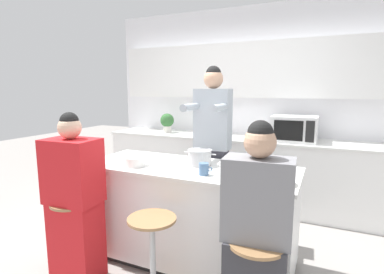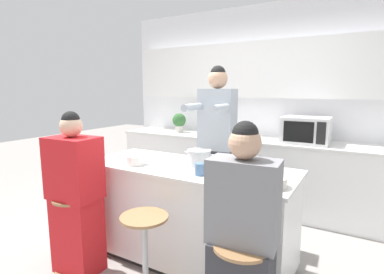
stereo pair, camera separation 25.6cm
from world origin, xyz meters
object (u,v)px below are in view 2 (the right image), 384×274
(bar_stool_leftmost, at_px, (76,232))
(bar_stool_center, at_px, (145,256))
(person_seated_near, at_px, (242,246))
(microwave, at_px, (306,130))
(potted_plant, at_px, (179,121))
(coffee_cup_near, at_px, (243,173))
(coffee_cup_far, at_px, (200,169))
(kitchen_island, at_px, (188,213))
(person_wrapped_blanket, at_px, (76,198))
(fruit_bowl, at_px, (270,181))
(cooking_pot, at_px, (199,158))
(person_cooking, at_px, (217,153))

(bar_stool_leftmost, bearing_deg, bar_stool_center, -0.15)
(person_seated_near, bearing_deg, microwave, 86.08)
(potted_plant, bearing_deg, coffee_cup_near, -45.63)
(coffee_cup_near, bearing_deg, coffee_cup_far, -163.84)
(kitchen_island, height_order, microwave, microwave)
(bar_stool_center, xyz_separation_m, potted_plant, (-1.09, 2.20, 0.74))
(bar_stool_leftmost, xyz_separation_m, coffee_cup_far, (0.99, 0.41, 0.60))
(person_seated_near, relative_size, potted_plant, 4.89)
(bar_stool_leftmost, height_order, person_wrapped_blanket, person_wrapped_blanket)
(kitchen_island, bearing_deg, fruit_bowl, -13.59)
(bar_stool_center, bearing_deg, person_wrapped_blanket, 180.00)
(kitchen_island, bearing_deg, person_seated_near, -39.50)
(coffee_cup_far, distance_m, potted_plant, 2.22)
(cooking_pot, bearing_deg, person_wrapped_blanket, -139.73)
(bar_stool_leftmost, relative_size, fruit_bowl, 2.82)
(bar_stool_center, height_order, person_wrapped_blanket, person_wrapped_blanket)
(person_cooking, bearing_deg, microwave, 50.57)
(bar_stool_leftmost, height_order, coffee_cup_far, coffee_cup_far)
(kitchen_island, height_order, fruit_bowl, fruit_bowl)
(bar_stool_leftmost, relative_size, bar_stool_center, 1.00)
(kitchen_island, height_order, person_cooking, person_cooking)
(kitchen_island, height_order, person_seated_near, person_seated_near)
(bar_stool_center, height_order, coffee_cup_far, coffee_cup_far)
(person_seated_near, distance_m, potted_plant, 2.90)
(bar_stool_leftmost, bearing_deg, kitchen_island, 38.95)
(person_wrapped_blanket, height_order, potted_plant, person_wrapped_blanket)
(cooking_pot, distance_m, coffee_cup_far, 0.31)
(person_cooking, bearing_deg, bar_stool_leftmost, -126.05)
(microwave, relative_size, potted_plant, 1.89)
(bar_stool_leftmost, height_order, person_seated_near, person_seated_near)
(bar_stool_center, relative_size, coffee_cup_far, 5.98)
(person_cooking, relative_size, person_seated_near, 1.30)
(bar_stool_leftmost, distance_m, fruit_bowl, 1.70)
(microwave, bearing_deg, kitchen_island, -115.06)
(person_seated_near, relative_size, cooking_pot, 4.58)
(kitchen_island, xyz_separation_m, coffee_cup_near, (0.55, -0.10, 0.48))
(person_wrapped_blanket, height_order, microwave, person_wrapped_blanket)
(fruit_bowl, height_order, coffee_cup_far, coffee_cup_far)
(person_cooking, height_order, microwave, person_cooking)
(person_seated_near, relative_size, fruit_bowl, 5.92)
(person_cooking, bearing_deg, person_seated_near, -61.40)
(fruit_bowl, relative_size, microwave, 0.44)
(coffee_cup_near, bearing_deg, potted_plant, 134.37)
(kitchen_island, relative_size, person_cooking, 1.05)
(bar_stool_center, distance_m, coffee_cup_near, 0.96)
(bar_stool_leftmost, relative_size, microwave, 1.23)
(person_cooking, relative_size, coffee_cup_near, 16.93)
(coffee_cup_far, relative_size, potted_plant, 0.39)
(kitchen_island, distance_m, coffee_cup_near, 0.74)
(coffee_cup_near, xyz_separation_m, microwave, (0.17, 1.65, 0.15))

